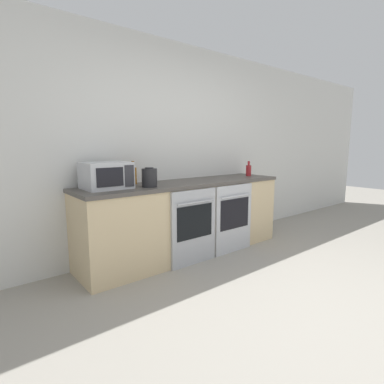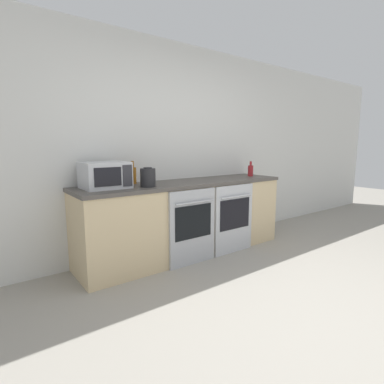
% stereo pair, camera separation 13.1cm
% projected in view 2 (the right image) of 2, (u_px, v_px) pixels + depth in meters
% --- Properties ---
extents(ground_plane, '(16.00, 16.00, 0.00)m').
position_uv_depth(ground_plane, '(318.00, 317.00, 2.36)').
color(ground_plane, gray).
extents(wall_back, '(10.00, 0.06, 2.60)m').
position_uv_depth(wall_back, '(171.00, 148.00, 3.83)').
color(wall_back, silver).
rests_on(wall_back, ground_plane).
extents(counter_back, '(2.69, 0.65, 0.90)m').
position_uv_depth(counter_back, '(187.00, 218.00, 3.69)').
color(counter_back, '#D1B789').
rests_on(counter_back, ground_plane).
extents(oven_left, '(0.62, 0.06, 0.86)m').
position_uv_depth(oven_left, '(193.00, 227.00, 3.34)').
color(oven_left, '#A8AAAF').
rests_on(oven_left, ground_plane).
extents(oven_right, '(0.62, 0.06, 0.86)m').
position_uv_depth(oven_right, '(234.00, 219.00, 3.72)').
color(oven_right, '#B7BABF').
rests_on(oven_right, ground_plane).
extents(microwave, '(0.45, 0.38, 0.27)m').
position_uv_depth(microwave, '(105.00, 175.00, 3.06)').
color(microwave, '#B7BABF').
rests_on(microwave, counter_back).
extents(bottle_amber, '(0.08, 0.08, 0.26)m').
position_uv_depth(bottle_amber, '(133.00, 175.00, 3.42)').
color(bottle_amber, '#8C5114').
rests_on(bottle_amber, counter_back).
extents(bottle_red, '(0.07, 0.07, 0.21)m').
position_uv_depth(bottle_red, '(250.00, 170.00, 4.26)').
color(bottle_red, maroon).
rests_on(bottle_red, counter_back).
extents(kettle, '(0.16, 0.16, 0.21)m').
position_uv_depth(kettle, '(148.00, 177.00, 3.16)').
color(kettle, '#232326').
rests_on(kettle, counter_back).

